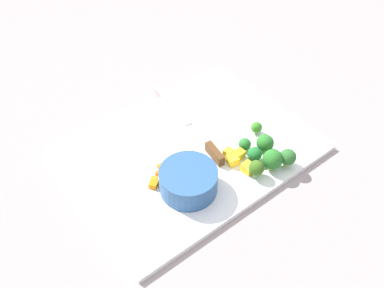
{
  "coord_description": "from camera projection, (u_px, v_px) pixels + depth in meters",
  "views": [
    {
      "loc": [
        0.34,
        0.45,
        0.59
      ],
      "look_at": [
        0.0,
        0.0,
        0.02
      ],
      "focal_mm": 35.76,
      "sensor_mm": 36.0,
      "label": 1
    }
  ],
  "objects": [
    {
      "name": "pepper_dice_0",
      "position": [
        239.0,
        155.0,
        0.77
      ],
      "size": [
        0.02,
        0.02,
        0.02
      ],
      "primitive_type": "cube",
      "rotation": [
        0.0,
        0.0,
        1.68
      ],
      "color": "yellow",
      "rests_on": "cutting_board"
    },
    {
      "name": "carrot_dice_3",
      "position": [
        171.0,
        162.0,
        0.77
      ],
      "size": [
        0.01,
        0.01,
        0.01
      ],
      "primitive_type": "cube",
      "rotation": [
        0.0,
        0.0,
        1.55
      ],
      "color": "orange",
      "rests_on": "cutting_board"
    },
    {
      "name": "pepper_dice_1",
      "position": [
        248.0,
        168.0,
        0.75
      ],
      "size": [
        0.02,
        0.02,
        0.02
      ],
      "primitive_type": "cube",
      "rotation": [
        0.0,
        0.0,
        0.13
      ],
      "color": "yellow",
      "rests_on": "cutting_board"
    },
    {
      "name": "carrot_dice_1",
      "position": [
        161.0,
        167.0,
        0.76
      ],
      "size": [
        0.01,
        0.01,
        0.01
      ],
      "primitive_type": "cube",
      "rotation": [
        0.0,
        0.0,
        0.03
      ],
      "color": "orange",
      "rests_on": "cutting_board"
    },
    {
      "name": "carrot_dice_2",
      "position": [
        159.0,
        174.0,
        0.75
      ],
      "size": [
        0.01,
        0.01,
        0.01
      ],
      "primitive_type": "cube",
      "rotation": [
        0.0,
        0.0,
        1.9
      ],
      "color": "orange",
      "rests_on": "cutting_board"
    },
    {
      "name": "carrot_dice_0",
      "position": [
        154.0,
        179.0,
        0.73
      ],
      "size": [
        0.02,
        0.02,
        0.01
      ],
      "primitive_type": "cube",
      "rotation": [
        0.0,
        0.0,
        0.74
      ],
      "color": "orange",
      "rests_on": "cutting_board"
    },
    {
      "name": "cutting_board",
      "position": [
        192.0,
        149.0,
        0.81
      ],
      "size": [
        0.49,
        0.36,
        0.01
      ],
      "primitive_type": "cube",
      "color": "white",
      "rests_on": "ground_plane"
    },
    {
      "name": "broccoli_floret_6",
      "position": [
        288.0,
        157.0,
        0.75
      ],
      "size": [
        0.03,
        0.03,
        0.04
      ],
      "color": "#96B05E",
      "rests_on": "cutting_board"
    },
    {
      "name": "chef_knife",
      "position": [
        198.0,
        134.0,
        0.82
      ],
      "size": [
        0.06,
        0.31,
        0.02
      ],
      "rotation": [
        0.0,
        0.0,
        4.56
      ],
      "color": "silver",
      "rests_on": "cutting_board"
    },
    {
      "name": "prep_bowl",
      "position": [
        188.0,
        181.0,
        0.71
      ],
      "size": [
        0.11,
        0.11,
        0.05
      ],
      "primitive_type": "cylinder",
      "color": "#2E588D",
      "rests_on": "cutting_board"
    },
    {
      "name": "pepper_dice_2",
      "position": [
        233.0,
        160.0,
        0.76
      ],
      "size": [
        0.03,
        0.03,
        0.02
      ],
      "primitive_type": "cube",
      "rotation": [
        0.0,
        0.0,
        1.29
      ],
      "color": "yellow",
      "rests_on": "cutting_board"
    },
    {
      "name": "broccoli_floret_0",
      "position": [
        255.0,
        154.0,
        0.76
      ],
      "size": [
        0.03,
        0.03,
        0.03
      ],
      "color": "#85BF54",
      "rests_on": "cutting_board"
    },
    {
      "name": "broccoli_floret_3",
      "position": [
        265.0,
        143.0,
        0.78
      ],
      "size": [
        0.04,
        0.04,
        0.04
      ],
      "color": "#8FBF58",
      "rests_on": "cutting_board"
    },
    {
      "name": "broccoli_floret_4",
      "position": [
        256.0,
        168.0,
        0.73
      ],
      "size": [
        0.03,
        0.03,
        0.04
      ],
      "color": "#89B566",
      "rests_on": "cutting_board"
    },
    {
      "name": "ground_plane",
      "position": [
        192.0,
        151.0,
        0.81
      ],
      "size": [
        4.0,
        4.0,
        0.0
      ],
      "primitive_type": "plane",
      "color": "gray"
    },
    {
      "name": "carrot_dice_4",
      "position": [
        154.0,
        184.0,
        0.73
      ],
      "size": [
        0.02,
        0.02,
        0.01
      ],
      "primitive_type": "cube",
      "rotation": [
        0.0,
        0.0,
        0.62
      ],
      "color": "orange",
      "rests_on": "cutting_board"
    },
    {
      "name": "broccoli_floret_5",
      "position": [
        256.0,
        128.0,
        0.82
      ],
      "size": [
        0.02,
        0.02,
        0.03
      ],
      "color": "#8AC162",
      "rests_on": "cutting_board"
    },
    {
      "name": "broccoli_floret_2",
      "position": [
        272.0,
        160.0,
        0.74
      ],
      "size": [
        0.04,
        0.04,
        0.05
      ],
      "color": "#8EC054",
      "rests_on": "cutting_board"
    },
    {
      "name": "broccoli_floret_1",
      "position": [
        245.0,
        144.0,
        0.79
      ],
      "size": [
        0.03,
        0.03,
        0.03
      ],
      "color": "#82B863",
      "rests_on": "cutting_board"
    },
    {
      "name": "pepper_dice_3",
      "position": [
        228.0,
        153.0,
        0.78
      ],
      "size": [
        0.02,
        0.02,
        0.02
      ],
      "primitive_type": "cube",
      "rotation": [
        0.0,
        0.0,
        1.73
      ],
      "color": "yellow",
      "rests_on": "cutting_board"
    }
  ]
}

